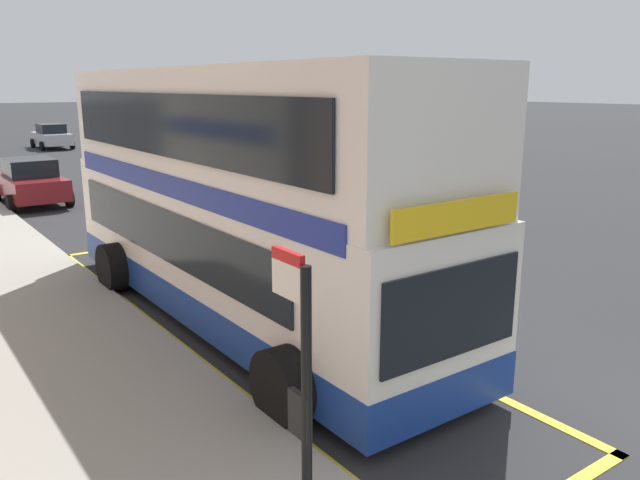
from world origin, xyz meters
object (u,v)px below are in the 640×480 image
(bus_stop_sign, at_px, (301,385))
(parked_car_maroon_far, at_px, (31,182))
(double_decker_bus, at_px, (237,206))
(parked_car_silver_behind, at_px, (52,136))

(bus_stop_sign, xyz_separation_m, parked_car_maroon_far, (2.02, 20.00, -0.93))
(double_decker_bus, relative_size, parked_car_silver_behind, 2.43)
(bus_stop_sign, bearing_deg, parked_car_maroon_far, 84.23)
(parked_car_silver_behind, distance_m, parked_car_maroon_far, 21.54)
(double_decker_bus, distance_m, parked_car_silver_behind, 35.41)
(parked_car_maroon_far, bearing_deg, parked_car_silver_behind, 77.03)
(parked_car_silver_behind, bearing_deg, parked_car_maroon_far, 72.15)
(double_decker_bus, bearing_deg, bus_stop_sign, -113.93)
(bus_stop_sign, height_order, parked_car_silver_behind, bus_stop_sign)
(double_decker_bus, bearing_deg, parked_car_silver_behind, 81.67)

